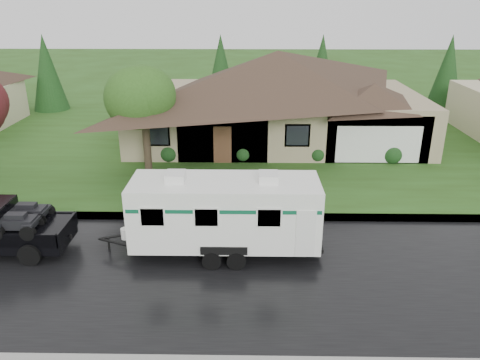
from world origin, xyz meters
TOP-DOWN VIEW (x-y plane):
  - ground at (0.00, 0.00)m, footprint 140.00×140.00m
  - road at (0.00, -2.00)m, footprint 140.00×8.00m
  - curb at (0.00, 2.25)m, footprint 140.00×0.50m
  - lawn at (0.00, 15.00)m, footprint 140.00×26.00m
  - house_main at (2.29, 13.84)m, footprint 19.44×10.80m
  - tree_left_green at (-5.13, 7.52)m, footprint 3.40×3.40m
  - shrub_row at (2.00, 9.30)m, footprint 13.60×1.00m
  - travel_trailer at (-0.64, -0.63)m, footprint 7.08×2.49m

SIDE VIEW (x-z plane):
  - ground at x=0.00m, z-range 0.00..0.00m
  - road at x=0.00m, z-range 0.00..0.01m
  - curb at x=0.00m, z-range 0.00..0.15m
  - lawn at x=0.00m, z-range 0.00..0.15m
  - shrub_row at x=2.00m, z-range 0.15..1.15m
  - travel_trailer at x=-0.64m, z-range 0.10..3.28m
  - house_main at x=2.29m, z-range 0.14..7.04m
  - tree_left_green at x=-5.13m, z-range 1.24..6.86m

